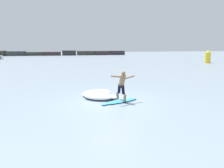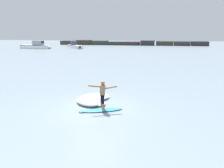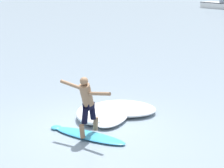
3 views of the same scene
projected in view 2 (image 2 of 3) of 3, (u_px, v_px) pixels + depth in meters
The scene contains 9 objects.
ground_plane at pixel (95, 108), 11.85m from camera, with size 200.00×200.00×0.00m, color #8292A0.
rock_jetty_breakwater at pixel (129, 43), 71.89m from camera, with size 48.01×4.55×1.53m.
surfboard at pixel (102, 110), 11.45m from camera, with size 2.28×1.33×0.23m.
surfer at pixel (103, 93), 11.18m from camera, with size 1.42×0.85×1.57m.
fishing_boat_near_jetty at pixel (74, 46), 58.10m from camera, with size 6.60×7.90×2.78m.
small_boat_offshore at pixel (37, 46), 55.66m from camera, with size 9.17×2.83×2.97m.
wave_foam_at_tail at pixel (94, 97), 13.45m from camera, with size 2.44×2.39×0.27m.
wave_foam_at_nose at pixel (88, 102), 12.42m from camera, with size 1.93×1.76×0.35m.
wave_foam_beside at pixel (95, 101), 12.81m from camera, with size 2.04×2.19×0.21m.
Camera 2 is at (2.97, -10.87, 4.01)m, focal length 35.00 mm.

